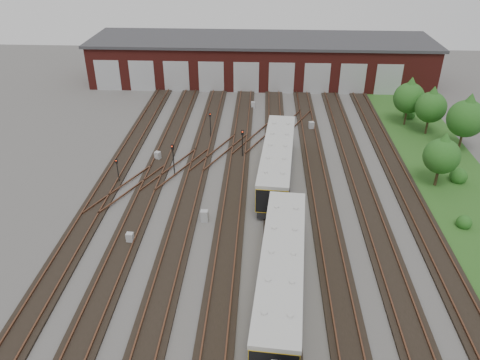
{
  "coord_description": "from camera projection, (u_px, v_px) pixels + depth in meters",
  "views": [
    {
      "loc": [
        0.52,
        -30.95,
        22.44
      ],
      "look_at": [
        -1.36,
        4.86,
        2.0
      ],
      "focal_mm": 35.0,
      "sensor_mm": 36.0,
      "label": 1
    }
  ],
  "objects": [
    {
      "name": "relay_cabinet_2",
      "position": [
        204.0,
        216.0,
        39.01
      ],
      "size": [
        0.62,
        0.52,
        1.02
      ],
      "primitive_type": "cube",
      "rotation": [
        0.0,
        0.0,
        -0.02
      ],
      "color": "#9C9EA1",
      "rests_on": "ground"
    },
    {
      "name": "relay_cabinet_0",
      "position": [
        130.0,
        238.0,
        36.45
      ],
      "size": [
        0.57,
        0.49,
        0.9
      ],
      "primitive_type": "cube",
      "rotation": [
        0.0,
        0.0,
        -0.07
      ],
      "color": "#9C9EA1",
      "rests_on": "ground"
    },
    {
      "name": "metro_train",
      "position": [
        281.0,
        272.0,
        30.77
      ],
      "size": [
        3.95,
        47.44,
        3.15
      ],
      "rotation": [
        0.0,
        0.0,
        -0.08
      ],
      "color": "black",
      "rests_on": "ground"
    },
    {
      "name": "signal_mast_1",
      "position": [
        173.0,
        156.0,
        45.0
      ],
      "size": [
        0.28,
        0.27,
        3.38
      ],
      "rotation": [
        0.0,
        0.0,
        -0.31
      ],
      "color": "black",
      "rests_on": "ground"
    },
    {
      "name": "maintenance_shed",
      "position": [
        261.0,
        59.0,
        71.08
      ],
      "size": [
        51.0,
        12.5,
        6.35
      ],
      "color": "#581A16",
      "rests_on": "ground"
    },
    {
      "name": "grass_verge",
      "position": [
        450.0,
        177.0,
        45.79
      ],
      "size": [
        8.0,
        55.0,
        0.05
      ],
      "primitive_type": "cube",
      "color": "#1F4C19",
      "rests_on": "ground"
    },
    {
      "name": "ground",
      "position": [
        254.0,
        231.0,
        37.99
      ],
      "size": [
        120.0,
        120.0,
        0.0
      ],
      "primitive_type": "plane",
      "color": "#454240",
      "rests_on": "ground"
    },
    {
      "name": "signal_mast_3",
      "position": [
        242.0,
        140.0,
        48.56
      ],
      "size": [
        0.28,
        0.26,
        3.12
      ],
      "rotation": [
        0.0,
        0.0,
        0.1
      ],
      "color": "black",
      "rests_on": "ground"
    },
    {
      "name": "relay_cabinet_4",
      "position": [
        311.0,
        126.0,
        55.66
      ],
      "size": [
        0.68,
        0.6,
        0.99
      ],
      "primitive_type": "cube",
      "rotation": [
        0.0,
        0.0,
        0.19
      ],
      "color": "#9C9EA1",
      "rests_on": "ground"
    },
    {
      "name": "signal_mast_0",
      "position": [
        117.0,
        168.0,
        44.05
      ],
      "size": [
        0.23,
        0.21,
        2.55
      ],
      "rotation": [
        0.0,
        0.0,
        0.11
      ],
      "color": "black",
      "rests_on": "ground"
    },
    {
      "name": "track_network",
      "position": [
        252.0,
        226.0,
        38.45
      ],
      "size": [
        30.4,
        70.0,
        0.33
      ],
      "color": "black",
      "rests_on": "ground"
    },
    {
      "name": "bush_2",
      "position": [
        410.0,
        113.0,
        58.68
      ],
      "size": [
        1.45,
        1.45,
        1.45
      ],
      "primitive_type": "sphere",
      "color": "#174D16",
      "rests_on": "ground"
    },
    {
      "name": "signal_mast_2",
      "position": [
        210.0,
        122.0,
        52.91
      ],
      "size": [
        0.26,
        0.24,
        3.06
      ],
      "rotation": [
        0.0,
        0.0,
        0.22
      ],
      "color": "black",
      "rests_on": "ground"
    },
    {
      "name": "tree_1",
      "position": [
        432.0,
        104.0,
        52.99
      ],
      "size": [
        3.5,
        3.5,
        5.8
      ],
      "color": "#362B18",
      "rests_on": "ground"
    },
    {
      "name": "tree_3",
      "position": [
        443.0,
        152.0,
        42.68
      ],
      "size": [
        3.31,
        3.31,
        5.49
      ],
      "color": "#362B18",
      "rests_on": "ground"
    },
    {
      "name": "relay_cabinet_1",
      "position": [
        158.0,
        156.0,
        48.78
      ],
      "size": [
        0.71,
        0.66,
        0.94
      ],
      "primitive_type": "cube",
      "rotation": [
        0.0,
        0.0,
        -0.41
      ],
      "color": "#9C9EA1",
      "rests_on": "ground"
    },
    {
      "name": "bush_0",
      "position": [
        465.0,
        221.0,
        38.23
      ],
      "size": [
        1.23,
        1.23,
        1.23
      ],
      "primitive_type": "sphere",
      "color": "#174D16",
      "rests_on": "ground"
    },
    {
      "name": "relay_cabinet_3",
      "position": [
        253.0,
        105.0,
        61.91
      ],
      "size": [
        0.53,
        0.45,
        0.86
      ],
      "primitive_type": "cube",
      "rotation": [
        0.0,
        0.0,
        0.04
      ],
      "color": "#9C9EA1",
      "rests_on": "ground"
    },
    {
      "name": "tree_0",
      "position": [
        410.0,
        95.0,
        55.28
      ],
      "size": [
        3.63,
        3.63,
        6.01
      ],
      "color": "#362B18",
      "rests_on": "ground"
    },
    {
      "name": "bush_1",
      "position": [
        459.0,
        174.0,
        44.66
      ],
      "size": [
        1.65,
        1.65,
        1.65
      ],
      "primitive_type": "sphere",
      "color": "#174D16",
      "rests_on": "ground"
    },
    {
      "name": "tree_2",
      "position": [
        467.0,
        114.0,
        48.91
      ],
      "size": [
        3.94,
        3.94,
        6.53
      ],
      "color": "#362B18",
      "rests_on": "ground"
    }
  ]
}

